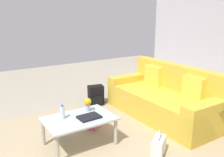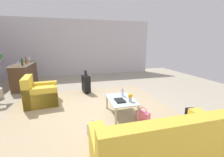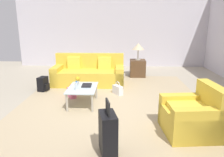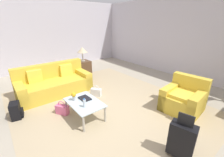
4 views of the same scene
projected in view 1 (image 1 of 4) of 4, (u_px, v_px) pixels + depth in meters
The scene contains 8 objects.
couch at pixel (166, 100), 4.55m from camera, with size 0.97×2.16×0.92m.
coffee_table at pixel (79, 122), 3.51m from camera, with size 0.97×0.65×0.42m.
water_bottle at pixel (62, 112), 3.44m from camera, with size 0.06×0.06×0.20m.
coffee_table_book at pixel (89, 117), 3.49m from camera, with size 0.30×0.22×0.03m, color black.
flower_vase at pixel (88, 103), 3.70m from camera, with size 0.11×0.11×0.21m.
handbag_white at pixel (159, 146), 3.31m from camera, with size 0.34×0.30×0.36m.
handbag_pink at pixel (96, 120), 4.13m from camera, with size 0.35×0.29×0.36m.
backpack_black at pixel (96, 96), 5.12m from camera, with size 0.34×0.30×0.40m.
Camera 1 is at (0.97, 2.46, 1.86)m, focal length 40.00 mm.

